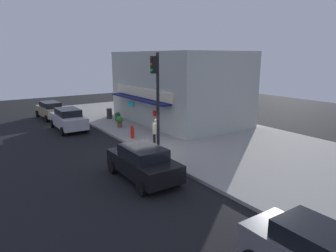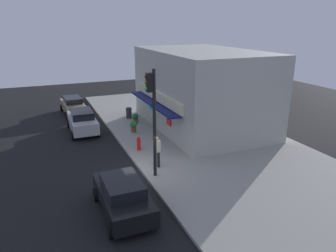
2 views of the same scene
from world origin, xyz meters
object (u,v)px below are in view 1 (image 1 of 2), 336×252
at_px(potted_plant_by_doorway, 120,121).
at_px(pedestrian, 156,132).
at_px(trash_can, 109,114).
at_px(potted_plant_by_window, 118,117).
at_px(parked_car_silver, 68,119).
at_px(parked_car_tan, 51,110).
at_px(traffic_light, 156,91).
at_px(parked_car_black, 143,162).
at_px(fire_hydrant, 132,132).

bearing_deg(potted_plant_by_doorway, pedestrian, -4.50).
height_order(trash_can, potted_plant_by_window, trash_can).
relative_size(parked_car_silver, parked_car_tan, 1.04).
height_order(pedestrian, potted_plant_by_doorway, pedestrian).
distance_m(pedestrian, parked_car_silver, 9.00).
relative_size(traffic_light, parked_car_black, 1.35).
bearing_deg(parked_car_silver, potted_plant_by_doorway, 59.05).
bearing_deg(pedestrian, trash_can, 173.21).
relative_size(trash_can, parked_car_tan, 0.21).
bearing_deg(parked_car_black, trash_can, 162.99).
relative_size(potted_plant_by_window, parked_car_tan, 0.18).
height_order(parked_car_black, parked_car_silver, parked_car_silver).
bearing_deg(parked_car_tan, potted_plant_by_doorway, 24.84).
bearing_deg(potted_plant_by_window, parked_car_black, -19.54).
relative_size(potted_plant_by_window, parked_car_black, 0.18).
bearing_deg(trash_can, parked_car_black, -17.01).
distance_m(trash_can, parked_car_tan, 5.81).
xyz_separation_m(traffic_light, parked_car_black, (2.58, -2.39, -3.04)).
bearing_deg(pedestrian, fire_hydrant, -175.48).
height_order(trash_can, parked_car_tan, parked_car_tan).
distance_m(trash_can, potted_plant_by_window, 1.43).
bearing_deg(potted_plant_by_doorway, parked_car_black, -19.24).
distance_m(potted_plant_by_doorway, potted_plant_by_window, 2.43).
distance_m(parked_car_silver, parked_car_tan, 5.56).
bearing_deg(fire_hydrant, potted_plant_by_window, 164.86).
xyz_separation_m(traffic_light, potted_plant_by_window, (-9.72, 1.97, -3.31)).
distance_m(pedestrian, potted_plant_by_window, 8.79).
distance_m(traffic_light, parked_car_silver, 10.28).
distance_m(trash_can, parked_car_silver, 4.49).
relative_size(parked_car_black, parked_car_silver, 0.95).
distance_m(fire_hydrant, parked_car_silver, 6.34).
height_order(potted_plant_by_doorway, parked_car_black, parked_car_black).
distance_m(traffic_light, potted_plant_by_doorway, 8.18).
bearing_deg(potted_plant_by_doorway, trash_can, 169.30).
height_order(trash_can, parked_car_silver, parked_car_silver).
xyz_separation_m(parked_car_black, parked_car_silver, (-12.13, 0.01, 0.04)).
bearing_deg(fire_hydrant, pedestrian, 4.52).
distance_m(traffic_light, potted_plant_by_window, 10.46).
height_order(traffic_light, pedestrian, traffic_light).
relative_size(traffic_light, fire_hydrant, 6.37).
bearing_deg(fire_hydrant, traffic_light, -5.72).
distance_m(trash_can, parked_car_black, 14.35).
bearing_deg(parked_car_black, traffic_light, 137.19).
distance_m(fire_hydrant, parked_car_black, 7.01).
distance_m(pedestrian, parked_car_tan, 14.38).
relative_size(potted_plant_by_doorway, parked_car_black, 0.21).
relative_size(pedestrian, potted_plant_by_window, 2.37).
relative_size(trash_can, pedestrian, 0.51).
distance_m(potted_plant_by_window, parked_car_tan, 6.96).
xyz_separation_m(fire_hydrant, parked_car_black, (6.43, -2.78, 0.23)).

